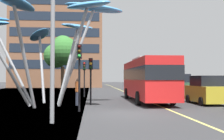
# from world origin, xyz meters

# --- Properties ---
(ground) EXTENTS (120.00, 240.00, 0.10)m
(ground) POSITION_xyz_m (-0.64, 0.00, -0.05)
(ground) COLOR #38383A
(red_bus) EXTENTS (2.73, 10.47, 3.51)m
(red_bus) POSITION_xyz_m (2.67, 7.01, 1.92)
(red_bus) COLOR red
(red_bus) RESTS_ON ground
(leaf_sculpture) EXTENTS (11.14, 11.19, 7.40)m
(leaf_sculpture) POSITION_xyz_m (-4.84, 4.19, 5.72)
(leaf_sculpture) COLOR #9EA0A5
(leaf_sculpture) RESTS_ON ground
(traffic_light_kerb_near) EXTENTS (0.28, 0.42, 3.76)m
(traffic_light_kerb_near) POSITION_xyz_m (-2.46, 0.87, 2.72)
(traffic_light_kerb_near) COLOR black
(traffic_light_kerb_near) RESTS_ON ground
(traffic_light_kerb_far) EXTENTS (0.28, 0.42, 3.28)m
(traffic_light_kerb_far) POSITION_xyz_m (-1.84, 4.58, 2.38)
(traffic_light_kerb_far) COLOR black
(traffic_light_kerb_far) RESTS_ON ground
(traffic_light_island_mid) EXTENTS (0.28, 0.42, 3.49)m
(traffic_light_island_mid) POSITION_xyz_m (-2.50, 12.42, 2.53)
(traffic_light_island_mid) COLOR black
(traffic_light_island_mid) RESTS_ON ground
(car_parked_mid) EXTENTS (2.04, 3.92, 2.05)m
(car_parked_mid) POSITION_xyz_m (6.53, 4.56, 0.96)
(car_parked_mid) COLOR gold
(car_parked_mid) RESTS_ON ground
(car_parked_far) EXTENTS (1.98, 4.50, 2.28)m
(car_parked_far) POSITION_xyz_m (6.76, 11.48, 1.06)
(car_parked_far) COLOR #2D5138
(car_parked_far) RESTS_ON ground
(car_side_street) EXTENTS (2.05, 4.16, 2.30)m
(car_side_street) POSITION_xyz_m (6.58, 17.28, 1.07)
(car_side_street) COLOR navy
(car_side_street) RESTS_ON ground
(car_far_side) EXTENTS (2.03, 4.59, 1.94)m
(car_far_side) POSITION_xyz_m (6.97, 23.20, 0.92)
(car_far_side) COLOR black
(car_far_side) RESTS_ON ground
(street_lamp) EXTENTS (1.90, 0.44, 7.53)m
(street_lamp) POSITION_xyz_m (-2.96, -2.83, 4.84)
(street_lamp) COLOR gray
(street_lamp) RESTS_ON ground
(tree_pavement_near) EXTENTS (4.52, 4.79, 7.47)m
(tree_pavement_near) POSITION_xyz_m (-5.54, 20.02, 5.21)
(tree_pavement_near) COLOR brown
(tree_pavement_near) RESTS_ON ground
(pedestrian) EXTENTS (0.34, 0.34, 1.86)m
(pedestrian) POSITION_xyz_m (-2.72, 4.29, 0.94)
(pedestrian) COLOR #2D3342
(pedestrian) RESTS_ON ground
(backdrop_building) EXTENTS (18.68, 13.71, 19.16)m
(backdrop_building) POSITION_xyz_m (-9.03, 45.43, 9.58)
(backdrop_building) COLOR brown
(backdrop_building) RESTS_ON ground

